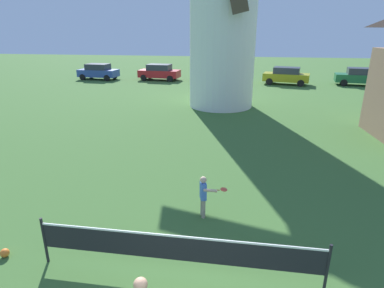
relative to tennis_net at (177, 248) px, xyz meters
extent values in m
cylinder|color=white|center=(-0.22, 15.99, 4.94)|extent=(4.11, 4.11, 11.26)
cylinder|color=black|center=(-2.90, 0.00, -0.14)|extent=(0.06, 0.06, 1.10)
cylinder|color=black|center=(2.90, 0.00, -0.14)|extent=(0.06, 0.06, 1.10)
cube|color=black|center=(0.00, 0.00, -0.01)|extent=(5.75, 0.01, 0.55)
cube|color=white|center=(0.00, 0.00, 0.28)|extent=(5.75, 0.02, 0.04)
sphere|color=tan|center=(-0.19, -1.69, 0.62)|extent=(0.21, 0.21, 0.21)
cylinder|color=#9E937F|center=(0.23, 2.41, -0.42)|extent=(0.11, 0.11, 0.54)
cylinder|color=#9E937F|center=(0.27, 2.27, -0.42)|extent=(0.11, 0.11, 0.54)
cube|color=#4C7AD1|center=(0.25, 2.34, 0.09)|extent=(0.22, 0.29, 0.48)
sphere|color=#DBB28E|center=(0.25, 2.34, 0.41)|extent=(0.18, 0.18, 0.18)
cylinder|color=#DBB28E|center=(0.19, 2.50, 0.07)|extent=(0.08, 0.08, 0.36)
cylinder|color=#DBB28E|center=(0.45, 2.25, 0.16)|extent=(0.37, 0.19, 0.14)
cylinder|color=#D84C33|center=(0.58, 2.29, 0.16)|extent=(0.22, 0.09, 0.04)
ellipsoid|color=#D84C33|center=(0.79, 2.36, 0.16)|extent=(0.25, 0.28, 0.03)
sphere|color=orange|center=(-3.94, 0.00, -0.59)|extent=(0.20, 0.20, 0.20)
cube|color=#334C99|center=(-13.33, 26.12, -0.04)|extent=(4.03, 2.00, 0.70)
cube|color=#2D333D|center=(-13.33, 26.12, 0.59)|extent=(2.30, 1.66, 0.56)
cylinder|color=black|center=(-11.93, 26.86, -0.39)|extent=(0.61, 0.23, 0.60)
cylinder|color=black|center=(-12.07, 25.17, -0.39)|extent=(0.61, 0.23, 0.60)
cylinder|color=black|center=(-14.58, 27.07, -0.39)|extent=(0.61, 0.23, 0.60)
cylinder|color=black|center=(-14.72, 25.37, -0.39)|extent=(0.61, 0.23, 0.60)
cube|color=red|center=(-7.10, 26.62, -0.04)|extent=(4.16, 2.06, 0.70)
cube|color=#2D333D|center=(-7.10, 26.62, 0.59)|extent=(2.38, 1.70, 0.56)
cylinder|color=black|center=(-5.66, 27.34, -0.39)|extent=(0.61, 0.23, 0.60)
cylinder|color=black|center=(-5.82, 25.64, -0.39)|extent=(0.61, 0.23, 0.60)
cylinder|color=black|center=(-8.38, 27.59, -0.39)|extent=(0.61, 0.23, 0.60)
cylinder|color=black|center=(-8.54, 25.90, -0.39)|extent=(0.61, 0.23, 0.60)
cube|color=silver|center=(-0.69, 25.89, -0.04)|extent=(4.22, 1.97, 0.70)
cube|color=#2D333D|center=(-0.69, 25.89, 0.59)|extent=(2.40, 1.65, 0.56)
cylinder|color=black|center=(0.76, 26.64, -0.39)|extent=(0.61, 0.22, 0.60)
cylinder|color=black|center=(0.64, 24.94, -0.39)|extent=(0.61, 0.22, 0.60)
cylinder|color=black|center=(-2.03, 26.83, -0.39)|extent=(0.61, 0.22, 0.60)
cylinder|color=black|center=(-2.15, 25.13, -0.39)|extent=(0.61, 0.22, 0.60)
cube|color=#999919|center=(5.12, 25.82, -0.04)|extent=(4.33, 2.51, 0.70)
cube|color=#2D333D|center=(5.12, 25.82, 0.59)|extent=(2.54, 1.94, 0.56)
cylinder|color=black|center=(6.65, 26.37, -0.39)|extent=(0.62, 0.30, 0.60)
cylinder|color=black|center=(6.30, 24.70, -0.39)|extent=(0.62, 0.30, 0.60)
cylinder|color=black|center=(3.95, 26.94, -0.39)|extent=(0.62, 0.30, 0.60)
cylinder|color=black|center=(3.60, 25.28, -0.39)|extent=(0.62, 0.30, 0.60)
cube|color=#1E6638|center=(11.81, 26.18, -0.04)|extent=(4.70, 2.36, 0.70)
cube|color=#2D333D|center=(11.81, 26.18, 0.59)|extent=(2.72, 1.86, 0.56)
cylinder|color=black|center=(13.45, 26.79, -0.39)|extent=(0.62, 0.27, 0.60)
cylinder|color=black|center=(13.20, 25.11, -0.39)|extent=(0.62, 0.27, 0.60)
cylinder|color=black|center=(10.43, 27.25, -0.39)|extent=(0.62, 0.27, 0.60)
cylinder|color=black|center=(10.18, 25.57, -0.39)|extent=(0.62, 0.27, 0.60)
camera|label=1|loc=(1.12, -5.28, 4.14)|focal=30.20mm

